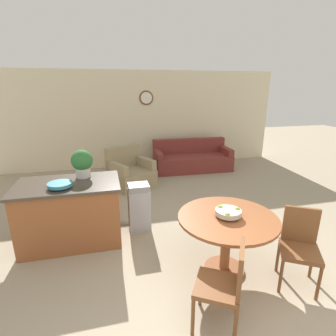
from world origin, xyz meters
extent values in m
cube|color=beige|center=(0.00, 6.15, 1.35)|extent=(8.00, 0.06, 2.70)
cylinder|color=brown|center=(0.12, 6.11, 1.96)|extent=(0.39, 0.02, 0.39)
cylinder|color=white|center=(0.12, 6.10, 1.96)|extent=(0.31, 0.01, 0.31)
cylinder|color=brown|center=(0.28, 1.17, 0.02)|extent=(0.51, 0.51, 0.04)
cylinder|color=brown|center=(0.28, 1.17, 0.39)|extent=(0.12, 0.12, 0.69)
cylinder|color=brown|center=(0.28, 1.17, 0.75)|extent=(1.20, 1.20, 0.03)
cylinder|color=brown|center=(-0.42, 0.40, 0.21)|extent=(0.04, 0.04, 0.43)
cylinder|color=brown|center=(-0.22, 0.72, 0.21)|extent=(0.04, 0.04, 0.43)
cylinder|color=brown|center=(-0.09, 0.20, 0.21)|extent=(0.04, 0.04, 0.43)
cylinder|color=brown|center=(0.11, 0.53, 0.21)|extent=(0.04, 0.04, 0.43)
cube|color=brown|center=(-0.15, 0.46, 0.45)|extent=(0.58, 0.58, 0.05)
cube|color=brown|center=(0.01, 0.36, 0.70)|extent=(0.23, 0.35, 0.45)
cylinder|color=brown|center=(1.06, 0.48, 0.21)|extent=(0.04, 0.04, 0.43)
cylinder|color=brown|center=(0.73, 0.68, 0.21)|extent=(0.04, 0.04, 0.43)
cylinder|color=brown|center=(1.25, 0.81, 0.21)|extent=(0.04, 0.04, 0.43)
cylinder|color=brown|center=(0.93, 1.01, 0.21)|extent=(0.04, 0.04, 0.43)
cube|color=brown|center=(0.99, 0.74, 0.45)|extent=(0.58, 0.58, 0.05)
cube|color=brown|center=(1.09, 0.91, 0.70)|extent=(0.35, 0.23, 0.45)
cylinder|color=#B7B29E|center=(0.28, 1.17, 0.78)|extent=(0.12, 0.12, 0.03)
cylinder|color=#B7B29E|center=(0.28, 1.17, 0.83)|extent=(0.31, 0.31, 0.06)
sphere|color=#8CB738|center=(0.40, 1.18, 0.84)|extent=(0.07, 0.07, 0.07)
sphere|color=#8CB738|center=(0.22, 1.28, 0.84)|extent=(0.07, 0.07, 0.07)
sphere|color=#8CB738|center=(0.22, 1.07, 0.84)|extent=(0.07, 0.07, 0.07)
cube|color=brown|center=(-1.66, 2.36, 0.45)|extent=(1.39, 0.81, 0.90)
cube|color=#42382D|center=(-1.66, 2.36, 0.92)|extent=(1.45, 0.87, 0.04)
cylinder|color=teal|center=(-1.73, 2.20, 0.95)|extent=(0.12, 0.12, 0.02)
cylinder|color=teal|center=(-1.73, 2.20, 0.99)|extent=(0.33, 0.33, 0.05)
cylinder|color=beige|center=(-1.45, 2.59, 1.01)|extent=(0.22, 0.22, 0.14)
sphere|color=#2D6B33|center=(-1.45, 2.59, 1.20)|extent=(0.32, 0.32, 0.32)
cube|color=#9E9EA3|center=(-0.63, 2.50, 0.34)|extent=(0.34, 0.31, 0.68)
cube|color=gray|center=(-0.63, 2.50, 0.73)|extent=(0.33, 0.30, 0.09)
cube|color=maroon|center=(1.26, 5.34, 0.21)|extent=(2.15, 1.00, 0.42)
cube|color=maroon|center=(1.28, 5.71, 0.62)|extent=(2.12, 0.28, 0.40)
cube|color=maroon|center=(0.29, 5.38, 0.30)|extent=(0.19, 0.86, 0.60)
cube|color=maroon|center=(2.24, 5.31, 0.30)|extent=(0.19, 0.86, 0.60)
cube|color=#998966|center=(-0.54, 4.47, 0.20)|extent=(1.18, 1.19, 0.40)
cube|color=#998966|center=(-0.70, 4.79, 0.65)|extent=(0.87, 0.57, 0.51)
cube|color=#998966|center=(-0.88, 4.31, 0.31)|extent=(0.48, 0.79, 0.63)
cube|color=#998966|center=(-0.21, 4.64, 0.31)|extent=(0.48, 0.79, 0.63)
camera|label=1|loc=(-1.10, -1.40, 2.26)|focal=28.00mm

